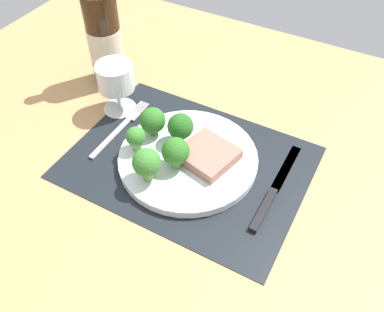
# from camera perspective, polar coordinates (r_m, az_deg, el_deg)

# --- Properties ---
(ground_plane) EXTENTS (1.40, 1.10, 0.03)m
(ground_plane) POSITION_cam_1_polar(r_m,az_deg,el_deg) (0.82, -0.53, -1.61)
(ground_plane) COLOR tan
(placemat) EXTENTS (0.45, 0.33, 0.00)m
(placemat) POSITION_cam_1_polar(r_m,az_deg,el_deg) (0.80, -0.54, -0.82)
(placemat) COLOR black
(placemat) RESTS_ON ground_plane
(plate) EXTENTS (0.27, 0.27, 0.02)m
(plate) POSITION_cam_1_polar(r_m,az_deg,el_deg) (0.80, -0.54, -0.36)
(plate) COLOR silver
(plate) RESTS_ON placemat
(steak) EXTENTS (0.11, 0.11, 0.02)m
(steak) POSITION_cam_1_polar(r_m,az_deg,el_deg) (0.78, 2.19, 0.18)
(steak) COLOR #9E6B5B
(steak) RESTS_ON plate
(broccoli_near_steak) EXTENTS (0.05, 0.05, 0.06)m
(broccoli_near_steak) POSITION_cam_1_polar(r_m,az_deg,el_deg) (0.81, -5.45, 4.89)
(broccoli_near_steak) COLOR #5B8942
(broccoli_near_steak) RESTS_ON plate
(broccoli_front_edge) EXTENTS (0.05, 0.05, 0.06)m
(broccoli_front_edge) POSITION_cam_1_polar(r_m,az_deg,el_deg) (0.75, -2.27, 0.60)
(broccoli_front_edge) COLOR #6B994C
(broccoli_front_edge) RESTS_ON plate
(broccoli_near_fork) EXTENTS (0.05, 0.05, 0.07)m
(broccoli_near_fork) POSITION_cam_1_polar(r_m,az_deg,el_deg) (0.73, -6.26, -0.97)
(broccoli_near_fork) COLOR #6B994C
(broccoli_near_fork) RESTS_ON plate
(broccoli_center) EXTENTS (0.05, 0.05, 0.06)m
(broccoli_center) POSITION_cam_1_polar(r_m,az_deg,el_deg) (0.79, -1.60, 4.08)
(broccoli_center) COLOR #5B8942
(broccoli_center) RESTS_ON plate
(broccoli_back_left) EXTENTS (0.04, 0.04, 0.05)m
(broccoli_back_left) POSITION_cam_1_polar(r_m,az_deg,el_deg) (0.79, -7.76, 2.58)
(broccoli_back_left) COLOR #6B994C
(broccoli_back_left) RESTS_ON plate
(fork) EXTENTS (0.02, 0.19, 0.01)m
(fork) POSITION_cam_1_polar(r_m,az_deg,el_deg) (0.88, -9.79, 3.88)
(fork) COLOR silver
(fork) RESTS_ON placemat
(knife) EXTENTS (0.02, 0.23, 0.01)m
(knife) POSITION_cam_1_polar(r_m,az_deg,el_deg) (0.76, 11.07, -4.90)
(knife) COLOR black
(knife) RESTS_ON placemat
(wine_bottle) EXTENTS (0.08, 0.08, 0.31)m
(wine_bottle) POSITION_cam_1_polar(r_m,az_deg,el_deg) (0.97, -11.99, 15.76)
(wine_bottle) COLOR #331E0F
(wine_bottle) RESTS_ON ground_plane
(wine_glass) EXTENTS (0.08, 0.08, 0.11)m
(wine_glass) POSITION_cam_1_polar(r_m,az_deg,el_deg) (0.89, -10.49, 10.27)
(wine_glass) COLOR silver
(wine_glass) RESTS_ON ground_plane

